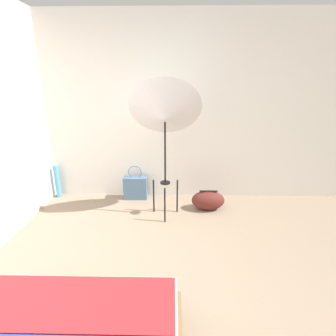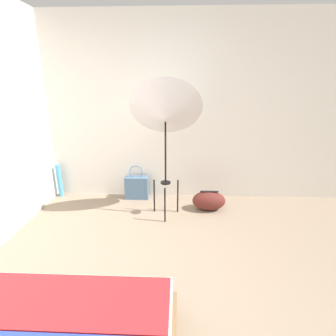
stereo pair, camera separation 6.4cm
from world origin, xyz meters
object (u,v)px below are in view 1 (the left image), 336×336
object	(u,v)px
photo_umbrella	(165,114)
paper_roll	(57,181)
duffel_bag	(208,200)
tote_bag	(136,187)

from	to	relation	value
photo_umbrella	paper_roll	size ratio (longest dim) A/B	3.45
photo_umbrella	duffel_bag	bearing A→B (deg)	16.70
photo_umbrella	duffel_bag	size ratio (longest dim) A/B	3.87
tote_bag	paper_roll	size ratio (longest dim) A/B	1.03
photo_umbrella	paper_roll	distance (m)	2.05
tote_bag	duffel_bag	bearing A→B (deg)	-17.92
tote_bag	paper_roll	world-z (taller)	tote_bag
tote_bag	paper_roll	bearing A→B (deg)	178.57
photo_umbrella	paper_roll	xyz separation A→B (m)	(-1.65, 0.54, -1.07)
tote_bag	duffel_bag	size ratio (longest dim) A/B	1.15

